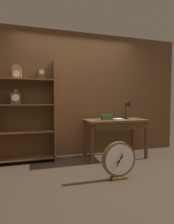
% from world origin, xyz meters
% --- Properties ---
extents(ground_plane, '(10.00, 10.00, 0.00)m').
position_xyz_m(ground_plane, '(0.00, 0.00, 0.00)').
color(ground_plane, '#3D2D21').
extents(back_wood_panel, '(4.80, 0.05, 2.60)m').
position_xyz_m(back_wood_panel, '(0.00, 1.36, 1.30)').
color(back_wood_panel, brown).
rests_on(back_wood_panel, ground).
extents(bookshelf, '(1.37, 0.32, 1.94)m').
position_xyz_m(bookshelf, '(-1.21, 1.18, 0.99)').
color(bookshelf, brown).
rests_on(bookshelf, ground).
extents(workbench, '(1.23, 0.61, 0.78)m').
position_xyz_m(workbench, '(0.71, 0.92, 0.69)').
color(workbench, brown).
rests_on(workbench, ground).
extents(desk_lamp, '(0.21, 0.22, 0.41)m').
position_xyz_m(desk_lamp, '(1.03, 0.98, 1.04)').
color(desk_lamp, black).
rests_on(desk_lamp, workbench).
extents(toolbox_small, '(0.21, 0.12, 0.10)m').
position_xyz_m(toolbox_small, '(0.50, 0.88, 0.84)').
color(toolbox_small, '#2D5123').
rests_on(toolbox_small, workbench).
extents(open_repair_manual, '(0.16, 0.22, 0.02)m').
position_xyz_m(open_repair_manual, '(0.73, 0.84, 0.80)').
color(open_repair_manual, silver).
rests_on(open_repair_manual, workbench).
extents(round_clock_large, '(0.52, 0.11, 0.56)m').
position_xyz_m(round_clock_large, '(0.32, -0.04, 0.28)').
color(round_clock_large, brown).
rests_on(round_clock_large, ground).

